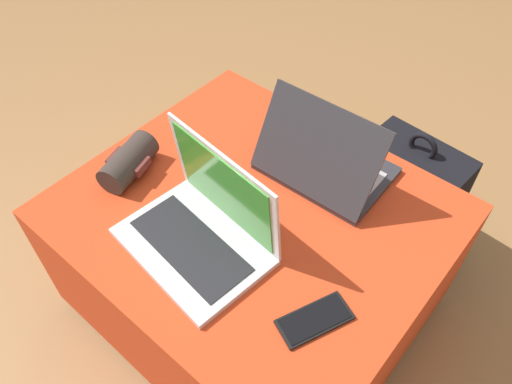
% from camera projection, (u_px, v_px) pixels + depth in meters
% --- Properties ---
extents(ground_plane, '(14.00, 14.00, 0.00)m').
position_uv_depth(ground_plane, '(255.00, 302.00, 1.57)').
color(ground_plane, '#9E7042').
extents(ottoman, '(0.89, 0.79, 0.46)m').
position_uv_depth(ottoman, '(254.00, 261.00, 1.40)').
color(ottoman, maroon).
rests_on(ottoman, ground_plane).
extents(laptop_near, '(0.36, 0.27, 0.25)m').
position_uv_depth(laptop_near, '(203.00, 226.00, 1.13)').
color(laptop_near, silver).
rests_on(laptop_near, ottoman).
extents(laptop_far, '(0.33, 0.25, 0.22)m').
position_uv_depth(laptop_far, '(323.00, 162.00, 1.27)').
color(laptop_far, '#333338').
rests_on(laptop_far, ottoman).
extents(cell_phone, '(0.12, 0.17, 0.01)m').
position_uv_depth(cell_phone, '(315.00, 320.00, 1.03)').
color(cell_phone, black).
rests_on(cell_phone, ottoman).
extents(backpack, '(0.32, 0.23, 0.47)m').
position_uv_depth(backpack, '(407.00, 197.00, 1.61)').
color(backpack, black).
rests_on(backpack, ground_plane).
extents(wrist_brace, '(0.12, 0.18, 0.08)m').
position_uv_depth(wrist_brace, '(129.00, 162.00, 1.28)').
color(wrist_brace, '#3D332D').
rests_on(wrist_brace, ottoman).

